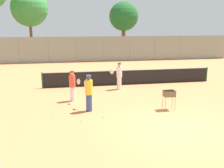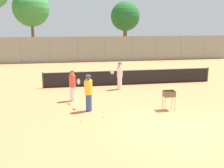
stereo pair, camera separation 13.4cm
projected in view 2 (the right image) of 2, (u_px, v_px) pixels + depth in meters
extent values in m
plane|color=#D37F4C|center=(175.00, 127.00, 10.90)|extent=(80.00, 80.00, 0.00)
cylinder|color=#26592D|center=(43.00, 80.00, 17.44)|extent=(0.10, 0.10, 1.07)
cylinder|color=#26592D|center=(208.00, 74.00, 19.44)|extent=(0.10, 0.10, 1.07)
cube|color=black|center=(130.00, 78.00, 18.45)|extent=(11.91, 0.01, 1.01)
cube|color=white|center=(130.00, 70.00, 18.33)|extent=(11.91, 0.02, 0.06)
cylinder|color=gray|center=(21.00, 50.00, 28.05)|extent=(0.08, 0.08, 2.82)
cylinder|color=gray|center=(50.00, 50.00, 28.56)|extent=(0.08, 0.08, 2.82)
cylinder|color=gray|center=(78.00, 49.00, 29.07)|extent=(0.08, 0.08, 2.82)
cylinder|color=gray|center=(105.00, 49.00, 29.59)|extent=(0.08, 0.08, 2.82)
cylinder|color=gray|center=(131.00, 49.00, 30.10)|extent=(0.08, 0.08, 2.82)
cylinder|color=gray|center=(156.00, 48.00, 30.61)|extent=(0.08, 0.08, 2.82)
cylinder|color=gray|center=(181.00, 48.00, 31.13)|extent=(0.08, 0.08, 2.82)
cylinder|color=gray|center=(205.00, 47.00, 31.64)|extent=(0.08, 0.08, 2.82)
cube|color=gray|center=(105.00, 49.00, 29.59)|extent=(30.48, 0.01, 2.82)
cylinder|color=brown|center=(33.00, 39.00, 33.22)|extent=(0.36, 0.36, 4.73)
sphere|color=#388E42|center=(31.00, 8.00, 32.38)|extent=(4.51, 4.51, 4.51)
cylinder|color=brown|center=(125.00, 41.00, 33.65)|extent=(0.49, 0.49, 4.03)
sphere|color=#1E6028|center=(125.00, 16.00, 32.95)|extent=(3.66, 3.66, 3.66)
cylinder|color=#334C8C|center=(89.00, 103.00, 12.85)|extent=(0.30, 0.30, 0.85)
cylinder|color=yellow|center=(88.00, 87.00, 12.67)|extent=(0.37, 0.37, 0.71)
sphere|color=brown|center=(88.00, 78.00, 12.57)|extent=(0.23, 0.23, 0.23)
cylinder|color=#2659B2|center=(88.00, 76.00, 12.55)|extent=(0.24, 0.24, 0.06)
cylinder|color=black|center=(86.00, 89.00, 13.04)|extent=(0.07, 0.15, 0.27)
ellipsoid|color=silver|center=(85.00, 84.00, 13.15)|extent=(0.13, 0.39, 0.43)
cylinder|color=white|center=(120.00, 83.00, 17.14)|extent=(0.29, 0.29, 0.83)
cylinder|color=white|center=(120.00, 72.00, 16.97)|extent=(0.36, 0.36, 0.69)
sphere|color=tan|center=(120.00, 65.00, 16.87)|extent=(0.22, 0.22, 0.22)
cylinder|color=red|center=(120.00, 63.00, 16.85)|extent=(0.23, 0.23, 0.06)
cylinder|color=black|center=(115.00, 75.00, 16.86)|extent=(0.15, 0.07, 0.27)
ellipsoid|color=silver|center=(112.00, 72.00, 16.73)|extent=(0.39, 0.14, 0.43)
cylinder|color=white|center=(73.00, 94.00, 14.55)|extent=(0.28, 0.28, 0.80)
cylinder|color=#E54C38|center=(72.00, 81.00, 14.39)|extent=(0.35, 0.35, 0.67)
sphere|color=tan|center=(72.00, 73.00, 14.29)|extent=(0.22, 0.22, 0.22)
cylinder|color=red|center=(72.00, 71.00, 14.27)|extent=(0.23, 0.23, 0.05)
cylinder|color=black|center=(76.00, 85.00, 14.19)|extent=(0.11, 0.13, 0.27)
ellipsoid|color=silver|center=(78.00, 81.00, 14.02)|extent=(0.26, 0.34, 0.43)
cylinder|color=brown|center=(165.00, 104.00, 12.85)|extent=(0.02, 0.02, 0.68)
cylinder|color=brown|center=(175.00, 104.00, 12.93)|extent=(0.02, 0.02, 0.68)
cylinder|color=brown|center=(162.00, 102.00, 13.19)|extent=(0.02, 0.02, 0.68)
cylinder|color=brown|center=(172.00, 102.00, 13.28)|extent=(0.02, 0.02, 0.68)
cube|color=brown|center=(169.00, 96.00, 12.98)|extent=(0.55, 0.40, 0.01)
cube|color=brown|center=(171.00, 95.00, 12.76)|extent=(0.55, 0.01, 0.30)
cube|color=brown|center=(168.00, 93.00, 13.14)|extent=(0.55, 0.01, 0.30)
cube|color=brown|center=(164.00, 94.00, 12.90)|extent=(0.01, 0.40, 0.30)
cube|color=brown|center=(174.00, 93.00, 13.00)|extent=(0.01, 0.40, 0.30)
sphere|color=#D1E54C|center=(166.00, 96.00, 12.86)|extent=(0.07, 0.07, 0.07)
sphere|color=#D1E54C|center=(167.00, 95.00, 12.90)|extent=(0.07, 0.07, 0.07)
sphere|color=#D1E54C|center=(168.00, 96.00, 12.85)|extent=(0.07, 0.07, 0.07)
sphere|color=#D1E54C|center=(173.00, 94.00, 13.05)|extent=(0.07, 0.07, 0.07)
sphere|color=#D1E54C|center=(166.00, 95.00, 12.84)|extent=(0.07, 0.07, 0.07)
sphere|color=#D1E54C|center=(168.00, 96.00, 12.99)|extent=(0.07, 0.07, 0.07)
sphere|color=#D1E54C|center=(166.00, 94.00, 13.08)|extent=(0.07, 0.07, 0.07)
sphere|color=#D1E54C|center=(173.00, 96.00, 12.98)|extent=(0.07, 0.07, 0.07)
sphere|color=#D1E54C|center=(168.00, 95.00, 12.93)|extent=(0.07, 0.07, 0.07)
sphere|color=#D1E54C|center=(167.00, 95.00, 12.83)|extent=(0.07, 0.07, 0.07)
sphere|color=#D1E54C|center=(103.00, 117.00, 12.01)|extent=(0.07, 0.07, 0.07)
sphere|color=#D1E54C|center=(51.00, 113.00, 12.51)|extent=(0.07, 0.07, 0.07)
sphere|color=#D1E54C|center=(81.00, 120.00, 11.57)|extent=(0.07, 0.07, 0.07)
cube|color=#232328|center=(44.00, 54.00, 33.36)|extent=(4.20, 1.70, 0.90)
cube|color=#33383D|center=(42.00, 48.00, 33.15)|extent=(2.20, 1.50, 0.70)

